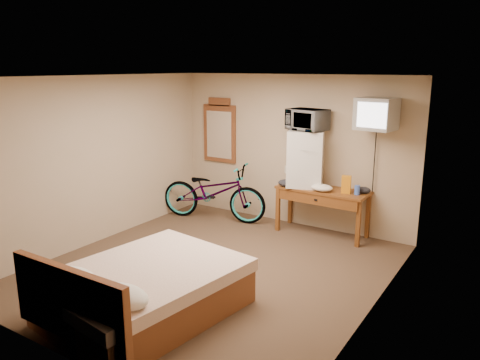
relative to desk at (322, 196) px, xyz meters
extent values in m
plane|color=#483724|center=(-0.68, -2.00, -0.64)|extent=(4.60, 4.60, 0.00)
plane|color=silver|center=(-0.68, -2.00, 1.86)|extent=(4.60, 4.60, 0.00)
cube|color=tan|center=(-0.68, 0.30, 0.61)|extent=(4.20, 0.04, 2.50)
cube|color=tan|center=(-0.68, -4.30, 0.61)|extent=(4.20, 0.04, 2.50)
cube|color=tan|center=(-2.78, -2.00, 0.61)|extent=(0.04, 4.60, 2.50)
cube|color=tan|center=(1.42, -2.00, 0.61)|extent=(0.04, 4.60, 2.50)
cube|color=beige|center=(-0.76, 0.29, 0.28)|extent=(0.08, 0.01, 0.13)
cube|color=brown|center=(0.00, 0.04, 0.09)|extent=(1.46, 0.60, 0.04)
cube|color=brown|center=(-0.67, -0.19, -0.28)|extent=(0.06, 0.06, 0.71)
cube|color=brown|center=(0.67, -0.19, -0.28)|extent=(0.06, 0.06, 0.71)
cube|color=brown|center=(-0.67, 0.27, -0.28)|extent=(0.06, 0.06, 0.71)
cube|color=brown|center=(0.67, 0.27, -0.28)|extent=(0.06, 0.06, 0.71)
cube|color=brown|center=(0.00, -0.21, -0.01)|extent=(1.32, 0.08, 0.16)
cube|color=black|center=(0.00, -0.22, -0.01)|extent=(0.05, 0.02, 0.03)
cube|color=silver|center=(-0.32, 0.07, 0.56)|extent=(0.68, 0.67, 0.89)
cube|color=#9A9A95|center=(-0.32, -0.20, 0.74)|extent=(0.55, 0.01, 0.00)
cylinder|color=#9A9A95|center=(-0.52, -0.20, 0.51)|extent=(0.02, 0.02, 0.32)
imported|color=silver|center=(-0.32, 0.07, 1.17)|extent=(0.68, 0.54, 0.33)
cube|color=orange|center=(0.40, -0.03, 0.25)|extent=(0.15, 0.11, 0.27)
cylinder|color=blue|center=(0.57, -0.01, 0.18)|extent=(0.08, 0.08, 0.14)
ellipsoid|color=beige|center=(0.04, -0.10, 0.16)|extent=(0.34, 0.26, 0.10)
ellipsoid|color=black|center=(-0.54, -0.14, 0.17)|extent=(0.30, 0.22, 0.11)
ellipsoid|color=black|center=(0.62, 0.13, 0.16)|extent=(0.21, 0.17, 0.10)
cube|color=black|center=(0.77, 0.29, 1.22)|extent=(0.14, 0.02, 0.14)
cylinder|color=black|center=(0.77, 0.24, 1.22)|extent=(0.05, 0.30, 0.05)
cube|color=#9A9A95|center=(0.77, 0.02, 1.33)|extent=(0.58, 0.50, 0.45)
cube|color=white|center=(0.77, -0.20, 1.33)|extent=(0.43, 0.07, 0.35)
cube|color=black|center=(0.77, 0.24, 1.33)|extent=(0.32, 0.06, 0.28)
cube|color=brown|center=(-2.13, 0.28, 0.79)|extent=(0.68, 0.04, 1.04)
cube|color=brown|center=(-2.13, 0.28, 1.36)|extent=(0.46, 0.04, 0.14)
cube|color=white|center=(-2.13, 0.26, 0.77)|extent=(0.54, 0.01, 0.85)
imported|color=black|center=(-1.88, -0.28, -0.14)|extent=(2.00, 1.08, 1.00)
cube|color=brown|center=(-0.63, -3.30, -0.44)|extent=(1.72, 2.14, 0.40)
cube|color=beige|center=(-0.63, -3.30, -0.19)|extent=(1.77, 2.18, 0.14)
cube|color=brown|center=(-0.63, -4.26, -0.09)|extent=(1.47, 0.08, 0.70)
ellipsoid|color=silver|center=(-0.97, -3.95, -0.06)|extent=(0.57, 0.35, 0.20)
ellipsoid|color=silver|center=(-0.28, -3.95, -0.06)|extent=(0.57, 0.35, 0.20)
camera|label=1|loc=(2.71, -6.65, 1.99)|focal=35.00mm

